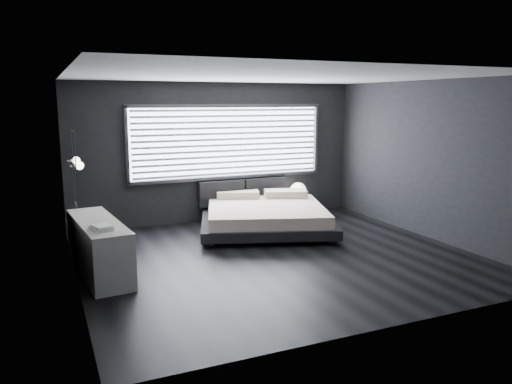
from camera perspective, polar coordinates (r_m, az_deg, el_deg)
name	(u,v)px	position (r m, az deg, el deg)	size (l,w,h in m)	color
room	(278,169)	(7.68, 2.54, 2.62)	(6.04, 6.00, 2.80)	black
window	(229,142)	(10.20, -3.13, 5.73)	(4.14, 0.09, 1.52)	white
headboard	(244,192)	(10.40, -1.37, 0.05)	(1.96, 0.16, 0.52)	black
sconce_near	(79,166)	(6.95, -19.55, 2.87)	(0.18, 0.11, 0.11)	silver
sconce_far	(76,161)	(7.55, -19.89, 3.40)	(0.18, 0.11, 0.11)	silver
wall_art_upper	(74,151)	(6.32, -20.11, 4.42)	(0.01, 0.48, 0.48)	#47474C
wall_art_lower	(75,187)	(6.63, -20.00, 0.57)	(0.01, 0.48, 0.48)	#47474C
bed	(266,215)	(9.52, 1.10, -2.64)	(3.02, 2.95, 0.62)	black
nightstand	(295,207)	(10.74, 4.51, -1.74)	(0.63, 0.53, 0.37)	white
orb_lamp	(298,191)	(10.67, 4.82, 0.13)	(0.35, 0.35, 0.35)	white
dresser	(99,247)	(7.48, -17.50, -6.02)	(0.73, 1.98, 0.77)	white
book_stack	(102,228)	(6.85, -17.24, -3.90)	(0.29, 0.36, 0.07)	white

